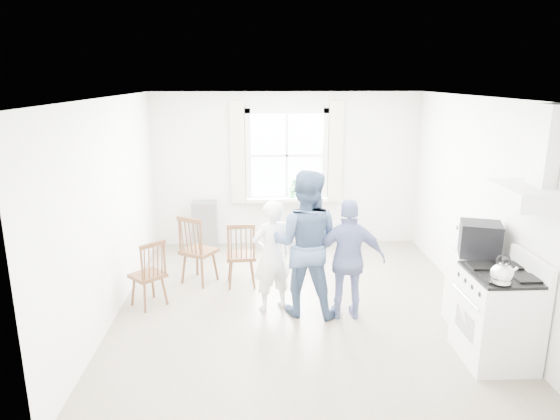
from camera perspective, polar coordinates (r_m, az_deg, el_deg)
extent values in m
cube|color=gray|center=(6.51, 2.07, -10.86)|extent=(4.62, 5.12, 0.02)
cube|color=silver|center=(8.52, 0.74, 4.63)|extent=(4.62, 0.04, 2.64)
cube|color=silver|center=(3.69, 5.56, -9.50)|extent=(4.62, 0.04, 2.64)
cube|color=silver|center=(6.29, -18.89, 0.10)|extent=(0.04, 5.12, 2.64)
cube|color=silver|center=(6.65, 22.08, 0.58)|extent=(0.04, 5.12, 2.64)
cube|color=white|center=(5.87, 2.32, 12.84)|extent=(4.62, 5.12, 0.02)
cube|color=white|center=(8.44, 0.77, 6.25)|extent=(1.20, 0.02, 1.40)
cube|color=silver|center=(8.33, 0.80, 11.29)|extent=(1.38, 0.09, 0.09)
cube|color=silver|center=(8.56, 0.76, 1.28)|extent=(1.38, 0.09, 0.09)
cube|color=silver|center=(8.40, -3.65, 6.18)|extent=(0.09, 0.09, 1.58)
cube|color=silver|center=(8.47, 5.16, 6.23)|extent=(0.09, 0.09, 1.58)
cube|color=silver|center=(8.48, 0.79, 1.26)|extent=(1.38, 0.24, 0.06)
cube|color=beige|center=(8.38, -4.86, 6.48)|extent=(0.24, 0.05, 1.70)
cube|color=beige|center=(8.48, 6.36, 6.54)|extent=(0.24, 0.05, 1.70)
cube|color=silver|center=(5.27, 26.06, 1.54)|extent=(0.45, 0.76, 0.18)
cube|color=silver|center=(5.27, 28.08, 6.51)|extent=(0.14, 0.30, 0.76)
cube|color=slate|center=(8.57, -8.59, -1.67)|extent=(0.40, 0.30, 0.80)
cube|color=white|center=(5.62, 23.50, -11.25)|extent=(0.65, 0.76, 0.92)
cube|color=black|center=(5.44, 24.02, -6.73)|extent=(0.61, 0.72, 0.03)
cube|color=white|center=(5.55, 26.85, -5.71)|extent=(0.06, 0.76, 0.20)
cylinder|color=silver|center=(5.38, 20.43, -9.29)|extent=(0.02, 0.61, 0.02)
sphere|color=silver|center=(5.11, 24.03, -6.67)|extent=(0.21, 0.21, 0.21)
cylinder|color=silver|center=(5.14, 23.96, -7.32)|extent=(0.19, 0.19, 0.04)
torus|color=black|center=(5.07, 24.18, -5.34)|extent=(0.13, 0.05, 0.13)
cube|color=silver|center=(6.23, 21.33, -8.54)|extent=(0.50, 0.55, 0.90)
cube|color=black|center=(5.97, 21.81, -3.95)|extent=(0.52, 0.50, 0.20)
cube|color=black|center=(5.92, 21.98, -2.21)|extent=(0.52, 0.50, 0.18)
cube|color=#A98951|center=(5.97, 22.66, -4.25)|extent=(0.30, 0.27, 0.16)
cube|color=#4D2D18|center=(6.96, -4.49, -5.25)|extent=(0.43, 0.41, 0.05)
cube|color=#4D2D18|center=(6.71, -4.46, -3.69)|extent=(0.38, 0.09, 0.51)
cylinder|color=#4D2D18|center=(7.04, -4.45, -6.95)|extent=(0.03, 0.03, 0.41)
cube|color=#4D2D18|center=(7.13, -9.25, -4.69)|extent=(0.57, 0.57, 0.05)
cube|color=#4D2D18|center=(6.91, -10.27, -2.99)|extent=(0.38, 0.26, 0.54)
cylinder|color=#4D2D18|center=(7.21, -9.18, -6.47)|extent=(0.04, 0.04, 0.43)
cube|color=#4D2D18|center=(6.56, -14.87, -7.24)|extent=(0.52, 0.52, 0.04)
cube|color=#4D2D18|center=(6.35, -14.24, -5.63)|extent=(0.29, 0.29, 0.48)
cylinder|color=#4D2D18|center=(6.64, -14.75, -8.93)|extent=(0.03, 0.03, 0.38)
imported|color=white|center=(6.15, -0.96, -5.24)|extent=(0.67, 0.67, 1.41)
imported|color=#41577A|center=(6.00, 2.90, -3.85)|extent=(1.06, 1.06, 1.79)
imported|color=navy|center=(5.98, 7.89, -5.65)|extent=(0.90, 0.90, 1.47)
imported|color=#367A3C|center=(8.42, 1.55, 2.52)|extent=(0.20, 0.20, 0.33)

